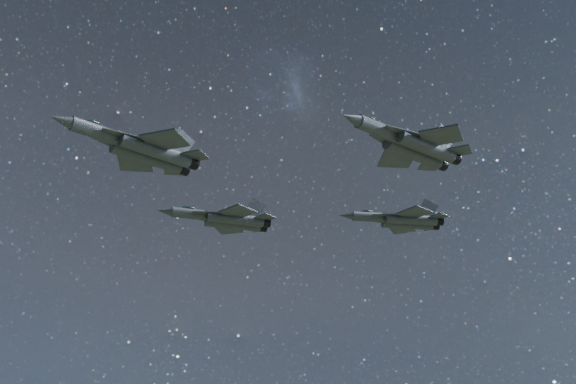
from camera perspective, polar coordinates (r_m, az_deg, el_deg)
jet_lead at (r=77.01m, az=-12.41°, el=3.66°), size 18.07×12.50×4.54m
jet_left at (r=93.58m, az=-5.35°, el=-2.28°), size 16.51×11.27×4.14m
jet_right at (r=67.56m, az=10.36°, el=4.00°), size 15.49×10.81×3.90m
jet_slot at (r=99.23m, az=9.53°, el=-2.34°), size 15.73×10.43×4.01m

